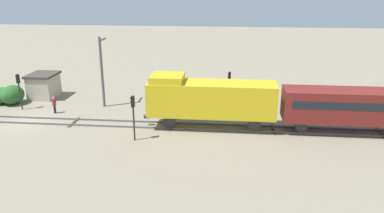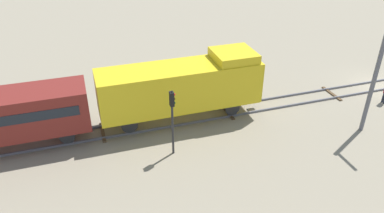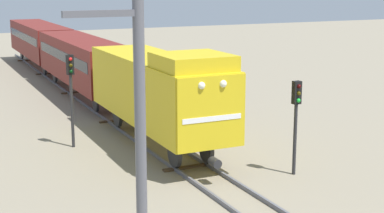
% 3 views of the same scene
% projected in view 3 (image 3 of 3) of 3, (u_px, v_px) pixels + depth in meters
% --- Properties ---
extents(locomotive, '(2.90, 11.60, 4.60)m').
position_uv_depth(locomotive, '(159.00, 88.00, 26.71)').
color(locomotive, gold).
rests_on(locomotive, railway_track).
extents(passenger_car_leading, '(2.84, 14.00, 3.66)m').
position_uv_depth(passenger_car_leading, '(83.00, 59.00, 38.56)').
color(passenger_car_leading, maroon).
rests_on(passenger_car_leading, railway_track).
extents(passenger_car_trailing, '(2.84, 14.00, 3.66)m').
position_uv_depth(passenger_car_trailing, '(39.00, 39.00, 51.48)').
color(passenger_car_trailing, maroon).
rests_on(passenger_car_trailing, railway_track).
extents(traffic_signal_mid, '(0.32, 0.34, 3.78)m').
position_uv_depth(traffic_signal_mid, '(296.00, 110.00, 22.92)').
color(traffic_signal_mid, '#262628').
rests_on(traffic_signal_mid, ground).
extents(traffic_signal_far, '(0.32, 0.34, 4.30)m').
position_uv_depth(traffic_signal_far, '(71.00, 84.00, 26.68)').
color(traffic_signal_far, '#262628').
rests_on(traffic_signal_far, ground).
extents(catenary_mast, '(1.94, 0.28, 7.25)m').
position_uv_depth(catenary_mast, '(138.00, 135.00, 14.42)').
color(catenary_mast, '#595960').
rests_on(catenary_mast, ground).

